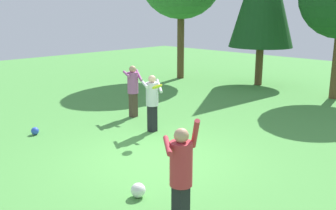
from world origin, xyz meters
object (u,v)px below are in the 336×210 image
at_px(person_bystander, 152,99).
at_px(frisbee, 157,87).
at_px(person_thrower, 181,172).
at_px(person_catcher, 133,87).
at_px(ball_white, 138,190).
at_px(ball_blue, 35,131).

bearing_deg(person_bystander, frisbee, 0.00).
distance_m(person_thrower, frisbee, 4.45).
distance_m(person_catcher, frisbee, 2.29).
xyz_separation_m(person_thrower, person_bystander, (-3.97, 3.11, -0.05)).
bearing_deg(ball_white, person_catcher, 140.67).
distance_m(person_thrower, person_catcher, 6.63).
distance_m(person_bystander, ball_white, 3.97).
height_order(person_thrower, person_bystander, person_thrower).
bearing_deg(person_catcher, ball_white, -15.39).
bearing_deg(ball_blue, person_bystander, 50.31).
bearing_deg(frisbee, ball_blue, -140.15).
relative_size(frisbee, ball_white, 1.10).
height_order(person_catcher, ball_blue, person_catcher).
bearing_deg(person_bystander, ball_white, -16.38).
height_order(person_catcher, frisbee, person_catcher).
bearing_deg(person_thrower, person_catcher, 5.12).
xyz_separation_m(person_catcher, person_bystander, (1.53, -0.60, -0.03)).
distance_m(frisbee, ball_blue, 3.59).
xyz_separation_m(person_bystander, ball_white, (2.67, -2.83, -0.80)).
height_order(person_bystander, frisbee, person_bystander).
bearing_deg(person_thrower, ball_blue, 32.97).
bearing_deg(person_bystander, person_thrower, -7.72).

